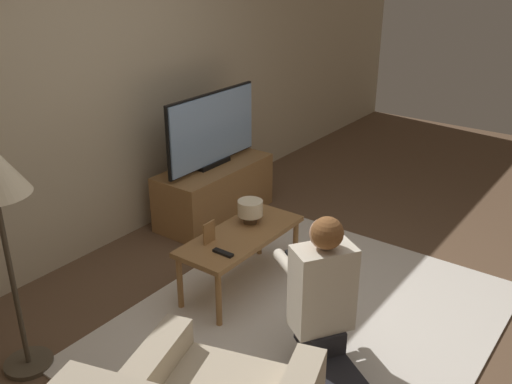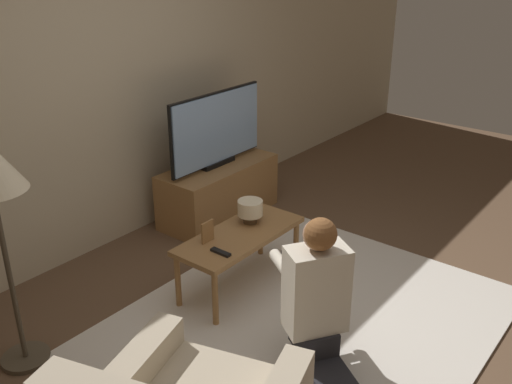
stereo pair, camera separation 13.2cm
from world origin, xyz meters
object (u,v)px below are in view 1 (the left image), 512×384
tv (212,129)px  coffee_table (241,240)px  person_kneeling (324,299)px  table_lamp (250,210)px

tv → coffee_table: 1.27m
tv → person_kneeling: (-1.17, -1.79, -0.36)m
person_kneeling → table_lamp: 1.09m
person_kneeling → table_lamp: size_ratio=5.27×
person_kneeling → table_lamp: person_kneeling is taller
tv → person_kneeling: size_ratio=1.14×
person_kneeling → table_lamp: bearing=-87.9°
tv → coffee_table: tv is taller
tv → person_kneeling: bearing=-123.2°
coffee_table → table_lamp: (0.17, 0.05, 0.15)m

